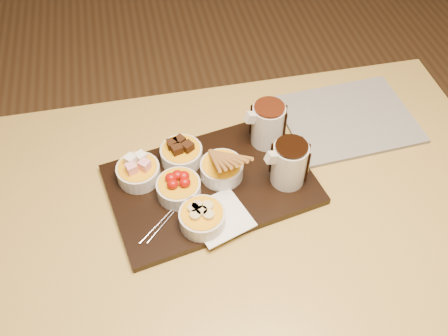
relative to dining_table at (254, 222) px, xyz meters
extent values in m
plane|color=brown|center=(0.00, 0.00, -0.65)|extent=(5.00, 5.00, 0.00)
cube|color=#B69643|center=(0.00, 0.00, 0.08)|extent=(1.20, 0.80, 0.04)
cylinder|color=#B69643|center=(-0.54, 0.34, -0.30)|extent=(0.06, 0.06, 0.71)
cylinder|color=#B69643|center=(0.54, 0.34, -0.30)|extent=(0.06, 0.06, 0.71)
cube|color=black|center=(-0.09, 0.05, 0.11)|extent=(0.51, 0.38, 0.02)
cube|color=white|center=(-0.09, -0.05, 0.12)|extent=(0.15, 0.15, 0.00)
cylinder|color=beige|center=(-0.25, 0.10, 0.14)|extent=(0.10, 0.10, 0.04)
cylinder|color=beige|center=(-0.15, 0.14, 0.14)|extent=(0.10, 0.10, 0.04)
cylinder|color=beige|center=(-0.17, 0.03, 0.14)|extent=(0.10, 0.10, 0.04)
cylinder|color=beige|center=(-0.07, 0.07, 0.14)|extent=(0.10, 0.10, 0.04)
cylinder|color=beige|center=(-0.13, -0.06, 0.14)|extent=(0.10, 0.10, 0.04)
cylinder|color=silver|center=(0.08, 0.03, 0.17)|extent=(0.09, 0.09, 0.11)
cylinder|color=silver|center=(0.07, 0.15, 0.17)|extent=(0.09, 0.09, 0.11)
cube|color=beige|center=(0.30, 0.20, 0.10)|extent=(0.34, 0.28, 0.01)
camera|label=1|loc=(-0.21, -0.66, 1.02)|focal=40.00mm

